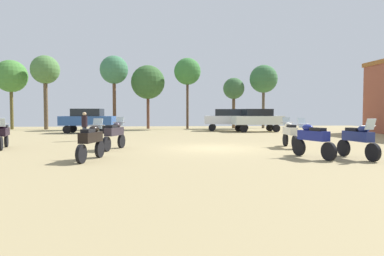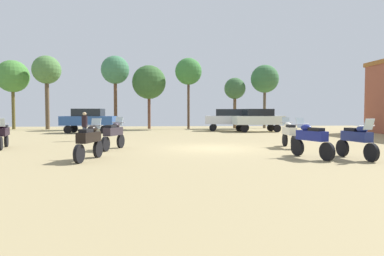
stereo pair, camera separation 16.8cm
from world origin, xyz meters
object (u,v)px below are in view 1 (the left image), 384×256
Objects in this scene: motorcycle_6 at (313,138)px; car_3 at (257,118)px; motorcycle_1 at (3,134)px; motorcycle_4 at (115,134)px; motorcycle_3 at (290,133)px; car_1 at (88,119)px; tree_3 at (187,72)px; person_1 at (85,124)px; motorcycle_7 at (358,139)px; car_2 at (228,118)px; tree_7 at (234,89)px; tree_4 at (11,77)px; motorcycle_8 at (91,140)px; tree_5 at (45,71)px; tree_1 at (148,82)px; tree_2 at (114,71)px; tree_6 at (264,79)px.

car_3 is (2.83, 16.95, 0.43)m from motorcycle_6.
motorcycle_1 is 1.03× the size of motorcycle_4.
car_1 is at bearing 138.04° from motorcycle_3.
tree_3 is at bearing 93.73° from motorcycle_4.
car_1 reaches higher than person_1.
motorcycle_7 is at bearing 146.02° from motorcycle_1.
tree_7 reaches higher than car_2.
person_1 is at bearing -139.41° from motorcycle_1.
tree_4 is (-10.29, 14.82, 4.27)m from person_1.
tree_7 reaches higher than motorcycle_7.
motorcycle_8 is at bearing 165.54° from car_2.
tree_3 is 1.35× the size of tree_7.
tree_7 is (19.18, 0.86, -1.62)m from tree_5.
car_2 is at bearing 157.97° from person_1.
motorcycle_3 is 4.25m from motorcycle_7.
tree_3 is at bearing 177.81° from person_1.
car_1 is 8.11m from person_1.
motorcycle_1 is at bearing -178.38° from motorcycle_3.
tree_1 reaches higher than motorcycle_8.
tree_2 reaches higher than tree_7.
tree_5 reaches higher than car_1.
motorcycle_4 is at bearing -92.36° from tree_1.
car_3 is 2.57× the size of person_1.
car_1 is at bearing 115.33° from motorcycle_8.
motorcycle_6 is 20.21m from car_1.
tree_4 reaches higher than person_1.
motorcycle_3 is 0.98× the size of motorcycle_6.
tree_1 is 13.54m from tree_4.
motorcycle_7 is at bearing -91.62° from tree_7.
motorcycle_4 is 0.31× the size of tree_6.
car_2 reaches higher than motorcycle_7.
tree_3 is 1.06× the size of tree_4.
tree_6 reaches higher than tree_7.
tree_7 is at bearing -99.61° from motorcycle_7.
tree_2 is (-0.13, 14.32, 4.91)m from person_1.
motorcycle_8 is at bearing 38.30° from person_1.
motorcycle_7 is at bearing -166.64° from car_2.
car_2 is 0.67× the size of tree_6.
tree_1 reaches higher than motorcycle_1.
car_3 is at bearing -84.96° from tree_7.
person_1 is at bearing 133.51° from motorcycle_4.
motorcycle_1 is at bearing 144.18° from motorcycle_6.
tree_7 is at bearing -143.55° from motorcycle_1.
person_1 is (2.79, 4.16, 0.29)m from motorcycle_1.
tree_4 is (-8.83, 6.85, 4.10)m from car_1.
tree_6 reaches higher than motorcycle_4.
tree_5 reaches higher than tree_3.
motorcycle_4 is at bearing -116.13° from tree_7.
tree_1 is (0.82, 19.91, 4.08)m from motorcycle_4.
motorcycle_4 reaches higher than motorcycle_3.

